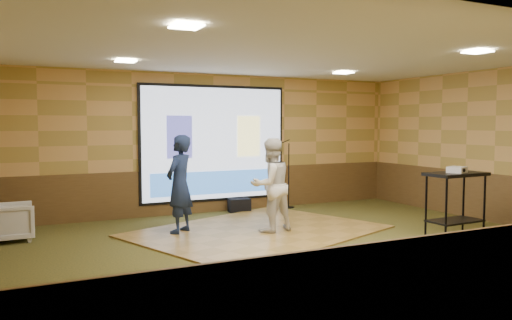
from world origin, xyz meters
name	(u,v)px	position (x,y,z in m)	size (l,w,h in m)	color
ground	(293,246)	(0.00, 0.00, 0.00)	(9.00, 9.00, 0.00)	#283518
room_shell	(294,113)	(0.00, 0.00, 2.09)	(9.04, 7.04, 3.02)	tan
wainscot_back	(214,190)	(0.00, 3.48, 0.47)	(9.00, 0.04, 0.95)	#4F361A
wainscot_front	(478,278)	(0.00, -3.48, 0.47)	(9.00, 0.04, 0.95)	#4F361A
wainscot_right	(492,198)	(4.48, 0.00, 0.47)	(0.04, 7.00, 0.95)	#4F361A
projector_screen	(215,145)	(0.00, 3.44, 1.47)	(3.32, 0.06, 2.52)	black
downlight_nw	(126,61)	(-2.20, 1.80, 2.97)	(0.32, 0.32, 0.02)	beige
downlight_ne	(343,73)	(2.20, 1.80, 2.97)	(0.32, 0.32, 0.02)	beige
downlight_sw	(186,26)	(-2.20, -1.50, 2.97)	(0.32, 0.32, 0.02)	beige
downlight_se	(477,52)	(2.20, -1.50, 2.97)	(0.32, 0.32, 0.02)	beige
dance_floor	(258,231)	(-0.04, 1.18, 0.01)	(4.11, 3.13, 0.03)	olive
player_left	(180,184)	(-1.35, 1.61, 0.88)	(0.62, 0.41, 1.71)	#162245
player_right	(271,185)	(0.12, 1.01, 0.85)	(0.80, 0.62, 1.65)	silver
av_table	(456,190)	(2.82, -0.61, 0.80)	(1.05, 0.55, 1.10)	black
projector	(457,170)	(2.80, -0.65, 1.15)	(0.30, 0.25, 0.10)	silver
mic_stand	(287,186)	(1.66, 3.21, 0.49)	(0.63, 0.26, 1.60)	black
banquet_chair	(12,222)	(-4.00, 2.33, 0.31)	(0.67, 0.69, 0.63)	gray
duffel_bag	(239,205)	(0.48, 3.21, 0.14)	(0.46, 0.31, 0.29)	black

